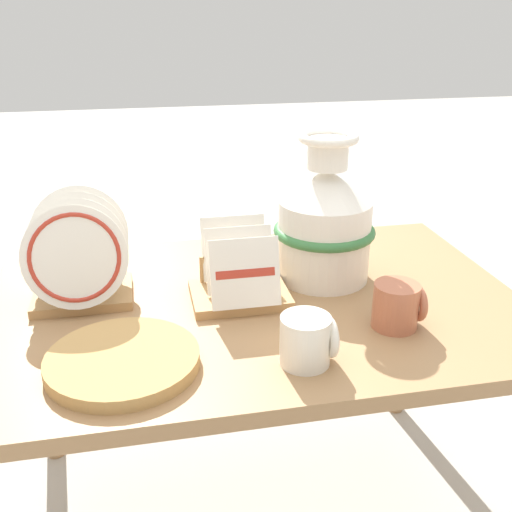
{
  "coord_description": "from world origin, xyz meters",
  "views": [
    {
      "loc": [
        -0.25,
        -1.21,
        1.3
      ],
      "look_at": [
        0.0,
        0.0,
        0.77
      ],
      "focal_mm": 42.0,
      "sensor_mm": 36.0,
      "label": 1
    }
  ],
  "objects_px": {
    "dish_rack_round_plates": "(79,263)",
    "mug_cream_glaze": "(308,340)",
    "mug_terracotta_glaze": "(398,305)",
    "ceramic_vase": "(325,221)",
    "wicker_charger_stack": "(123,361)",
    "dish_rack_square_plates": "(239,282)"
  },
  "relations": [
    {
      "from": "ceramic_vase",
      "to": "mug_terracotta_glaze",
      "type": "bearing_deg",
      "value": -73.21
    },
    {
      "from": "dish_rack_round_plates",
      "to": "dish_rack_square_plates",
      "type": "relative_size",
      "value": 1.1
    },
    {
      "from": "dish_rack_round_plates",
      "to": "mug_terracotta_glaze",
      "type": "relative_size",
      "value": 2.32
    },
    {
      "from": "dish_rack_round_plates",
      "to": "ceramic_vase",
      "type": "bearing_deg",
      "value": 1.61
    },
    {
      "from": "dish_rack_round_plates",
      "to": "mug_terracotta_glaze",
      "type": "height_order",
      "value": "dish_rack_round_plates"
    },
    {
      "from": "wicker_charger_stack",
      "to": "mug_cream_glaze",
      "type": "xyz_separation_m",
      "value": [
        0.35,
        -0.05,
        0.04
      ]
    },
    {
      "from": "dish_rack_square_plates",
      "to": "mug_cream_glaze",
      "type": "distance_m",
      "value": 0.3
    },
    {
      "from": "dish_rack_square_plates",
      "to": "mug_cream_glaze",
      "type": "bearing_deg",
      "value": -74.17
    },
    {
      "from": "dish_rack_square_plates",
      "to": "wicker_charger_stack",
      "type": "relative_size",
      "value": 0.76
    },
    {
      "from": "mug_terracotta_glaze",
      "to": "ceramic_vase",
      "type": "bearing_deg",
      "value": 106.79
    },
    {
      "from": "dish_rack_round_plates",
      "to": "mug_cream_glaze",
      "type": "xyz_separation_m",
      "value": [
        0.44,
        -0.35,
        -0.05
      ]
    },
    {
      "from": "mug_cream_glaze",
      "to": "wicker_charger_stack",
      "type": "bearing_deg",
      "value": 171.19
    },
    {
      "from": "mug_terracotta_glaze",
      "to": "mug_cream_glaze",
      "type": "xyz_separation_m",
      "value": [
        -0.22,
        -0.1,
        0.0
      ]
    },
    {
      "from": "wicker_charger_stack",
      "to": "mug_terracotta_glaze",
      "type": "height_order",
      "value": "mug_terracotta_glaze"
    },
    {
      "from": "dish_rack_square_plates",
      "to": "mug_cream_glaze",
      "type": "xyz_separation_m",
      "value": [
        0.08,
        -0.29,
        0.0
      ]
    },
    {
      "from": "ceramic_vase",
      "to": "dish_rack_square_plates",
      "type": "distance_m",
      "value": 0.26
    },
    {
      "from": "mug_cream_glaze",
      "to": "mug_terracotta_glaze",
      "type": "bearing_deg",
      "value": 23.4
    },
    {
      "from": "mug_terracotta_glaze",
      "to": "dish_rack_round_plates",
      "type": "bearing_deg",
      "value": 159.12
    },
    {
      "from": "ceramic_vase",
      "to": "dish_rack_square_plates",
      "type": "bearing_deg",
      "value": -160.33
    },
    {
      "from": "dish_rack_square_plates",
      "to": "dish_rack_round_plates",
      "type": "bearing_deg",
      "value": 169.79
    },
    {
      "from": "dish_rack_square_plates",
      "to": "ceramic_vase",
      "type": "bearing_deg",
      "value": 19.67
    },
    {
      "from": "wicker_charger_stack",
      "to": "dish_rack_round_plates",
      "type": "bearing_deg",
      "value": 106.95
    }
  ]
}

